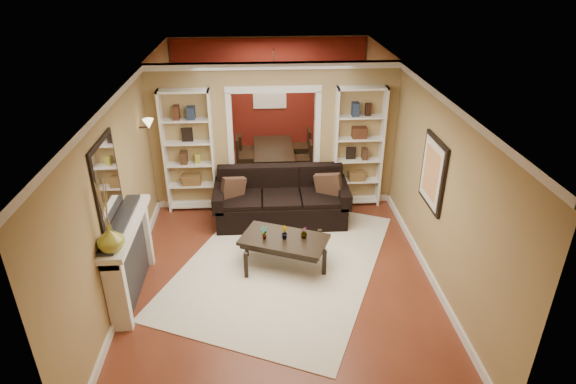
{
  "coord_description": "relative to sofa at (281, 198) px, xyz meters",
  "views": [
    {
      "loc": [
        -0.27,
        -7.17,
        4.43
      ],
      "look_at": [
        0.13,
        -0.8,
        1.21
      ],
      "focal_mm": 30.0,
      "sensor_mm": 36.0,
      "label": 1
    }
  ],
  "objects": [
    {
      "name": "dining_chair_nw",
      "position": [
        -0.58,
        1.94,
        0.01
      ],
      "size": [
        0.51,
        0.51,
        0.94
      ],
      "primitive_type": "cube",
      "rotation": [
        0.0,
        0.0,
        1.66
      ],
      "color": "black",
      "rests_on": "floor"
    },
    {
      "name": "dining_chair_se",
      "position": [
        0.52,
        2.54,
        -0.04
      ],
      "size": [
        0.46,
        0.46,
        0.86
      ],
      "primitive_type": "cube",
      "rotation": [
        0.0,
        0.0,
        -1.64
      ],
      "color": "black",
      "rests_on": "floor"
    },
    {
      "name": "vase",
      "position": [
        -2.18,
        -2.6,
        0.86
      ],
      "size": [
        0.4,
        0.4,
        0.34
      ],
      "primitive_type": "imported",
      "rotation": [
        0.0,
        0.0,
        0.27
      ],
      "color": "olive",
      "rests_on": "fireplace"
    },
    {
      "name": "plant_right",
      "position": [
        0.28,
        -1.39,
        0.11
      ],
      "size": [
        0.12,
        0.12,
        0.18
      ],
      "primitive_type": "imported",
      "rotation": [
        0.0,
        0.0,
        4.53
      ],
      "color": "#336626",
      "rests_on": "coffee_table"
    },
    {
      "name": "ceiling",
      "position": [
        -0.09,
        -0.45,
        2.23
      ],
      "size": [
        8.0,
        8.0,
        0.0
      ],
      "primitive_type": "plane",
      "rotation": [
        3.14,
        0.0,
        0.0
      ],
      "color": "white",
      "rests_on": "ground"
    },
    {
      "name": "dining_chair_sw",
      "position": [
        -0.58,
        2.54,
        -0.08
      ],
      "size": [
        0.41,
        0.41,
        0.78
      ],
      "primitive_type": "cube",
      "rotation": [
        0.0,
        0.0,
        1.63
      ],
      "color": "black",
      "rests_on": "floor"
    },
    {
      "name": "mirror",
      "position": [
        -2.32,
        -1.95,
        1.33
      ],
      "size": [
        0.03,
        0.95,
        1.1
      ],
      "primitive_type": "cube",
      "color": "silver",
      "rests_on": "wall_left"
    },
    {
      "name": "plant_center",
      "position": [
        -0.03,
        -1.39,
        0.12
      ],
      "size": [
        0.13,
        0.14,
        0.2
      ],
      "primitive_type": "imported",
      "rotation": [
        0.0,
        0.0,
        2.01
      ],
      "color": "#336626",
      "rests_on": "coffee_table"
    },
    {
      "name": "fireplace",
      "position": [
        -2.18,
        -1.95,
        0.11
      ],
      "size": [
        0.32,
        1.7,
        1.16
      ],
      "primitive_type": "cube",
      "color": "white",
      "rests_on": "floor"
    },
    {
      "name": "pillow_left",
      "position": [
        -0.85,
        -0.02,
        0.2
      ],
      "size": [
        0.43,
        0.31,
        0.42
      ],
      "primitive_type": "cube",
      "rotation": [
        0.0,
        0.0,
        0.49
      ],
      "color": "#533523",
      "rests_on": "sofa"
    },
    {
      "name": "red_back_panel",
      "position": [
        -0.09,
        3.52,
        0.85
      ],
      "size": [
        4.44,
        0.04,
        2.64
      ],
      "primitive_type": "cube",
      "color": "maroon",
      "rests_on": "floor"
    },
    {
      "name": "dining_chair_ne",
      "position": [
        0.52,
        1.94,
        -0.08
      ],
      "size": [
        0.39,
        0.39,
        0.78
      ],
      "primitive_type": "cube",
      "rotation": [
        0.0,
        0.0,
        -1.56
      ],
      "color": "black",
      "rests_on": "floor"
    },
    {
      "name": "bookshelf_right",
      "position": [
        1.46,
        0.58,
        0.68
      ],
      "size": [
        0.9,
        0.3,
        2.3
      ],
      "primitive_type": "cube",
      "color": "white",
      "rests_on": "floor"
    },
    {
      "name": "sofa",
      "position": [
        0.0,
        0.0,
        0.0
      ],
      "size": [
        2.39,
        1.03,
        0.93
      ],
      "primitive_type": "cube",
      "color": "black",
      "rests_on": "floor"
    },
    {
      "name": "wall_right",
      "position": [
        2.16,
        -0.45,
        0.88
      ],
      "size": [
        0.0,
        8.0,
        8.0
      ],
      "primitive_type": "plane",
      "rotation": [
        1.57,
        0.0,
        -1.57
      ],
      "color": "#A28755",
      "rests_on": "ground"
    },
    {
      "name": "dining_table",
      "position": [
        -0.03,
        2.24,
        -0.19
      ],
      "size": [
        1.55,
        0.86,
        0.55
      ],
      "primitive_type": "imported",
      "rotation": [
        0.0,
        0.0,
        1.57
      ],
      "color": "black",
      "rests_on": "floor"
    },
    {
      "name": "wall_left",
      "position": [
        -2.34,
        -0.45,
        0.88
      ],
      "size": [
        0.0,
        8.0,
        8.0
      ],
      "primitive_type": "plane",
      "rotation": [
        1.57,
        0.0,
        1.57
      ],
      "color": "#A28755",
      "rests_on": "ground"
    },
    {
      "name": "dining_window",
      "position": [
        -0.09,
        3.48,
        1.08
      ],
      "size": [
        0.78,
        0.03,
        0.98
      ],
      "primitive_type": "cube",
      "color": "#8CA5CC",
      "rests_on": "wall_back"
    },
    {
      "name": "partition_wall",
      "position": [
        -0.09,
        0.75,
        0.88
      ],
      "size": [
        4.5,
        0.15,
        2.7
      ],
      "primitive_type": "cube",
      "color": "#A28755",
      "rests_on": "floor"
    },
    {
      "name": "framed_art",
      "position": [
        2.12,
        -1.45,
        1.08
      ],
      "size": [
        0.04,
        0.85,
        1.05
      ],
      "primitive_type": "cube",
      "color": "black",
      "rests_on": "wall_right"
    },
    {
      "name": "pillow_right",
      "position": [
        0.85,
        -0.02,
        0.22
      ],
      "size": [
        0.48,
        0.33,
        0.47
      ],
      "primitive_type": "cube",
      "rotation": [
        0.0,
        0.0,
        -0.46
      ],
      "color": "#533523",
      "rests_on": "sofa"
    },
    {
      "name": "chandelier",
      "position": [
        -0.09,
        2.25,
        1.55
      ],
      "size": [
        0.5,
        0.5,
        0.3
      ],
      "primitive_type": "cube",
      "color": "#311C16",
      "rests_on": "ceiling"
    },
    {
      "name": "wall_sconce",
      "position": [
        -2.24,
        0.1,
        1.36
      ],
      "size": [
        0.18,
        0.18,
        0.22
      ],
      "primitive_type": "cube",
      "color": "#FFE0A5",
      "rests_on": "wall_left"
    },
    {
      "name": "wall_back",
      "position": [
        -0.09,
        3.55,
        0.88
      ],
      "size": [
        8.0,
        0.0,
        8.0
      ],
      "primitive_type": "plane",
      "rotation": [
        1.57,
        0.0,
        0.0
      ],
      "color": "#A28755",
      "rests_on": "ground"
    },
    {
      "name": "bookshelf_left",
      "position": [
        -1.64,
        0.58,
        0.68
      ],
      "size": [
        0.9,
        0.3,
        2.3
      ],
      "primitive_type": "cube",
      "color": "white",
      "rests_on": "floor"
    },
    {
      "name": "wall_front",
      "position": [
        -0.09,
        -4.45,
        0.88
      ],
      "size": [
        8.0,
        0.0,
        8.0
      ],
      "primitive_type": "plane",
      "rotation": [
        -1.57,
        0.0,
        0.0
      ],
      "color": "#A28755",
      "rests_on": "ground"
    },
    {
      "name": "plant_left",
      "position": [
        -0.33,
        -1.39,
        0.13
      ],
      "size": [
        0.14,
        0.13,
        0.22
      ],
      "primitive_type": "imported",
      "rotation": [
        0.0,
        0.0,
        0.66
      ],
      "color": "#336626",
      "rests_on": "coffee_table"
    },
    {
      "name": "floor",
      "position": [
        -0.09,
        -0.45,
        -0.47
      ],
      "size": [
        8.0,
        8.0,
        0.0
      ],
      "primitive_type": "plane",
      "color": "brown",
      "rests_on": "ground"
    },
    {
      "name": "coffee_table",
      "position": [
        -0.03,
        -1.39,
        -0.22
      ],
      "size": [
        1.46,
        1.14,
        0.49
      ],
      "primitive_type": "cube",
      "rotation": [
        0.0,
        0.0,
        -0.39
      ],
      "color": "black",
      "rests_on": "floor"
    },
    {
      "name": "area_rug",
      "position": [
        -0.07,
        -1.34,
        -0.46
      ],
      "size": [
        4.13,
        4.71,
        0.01
      ],
      "primitive_type": "cube",
      "rotation": [
        0.0,
        0.0,
        -0.41
      ],
      "color": "silver",
      "rests_on": "floor"
    }
  ]
}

